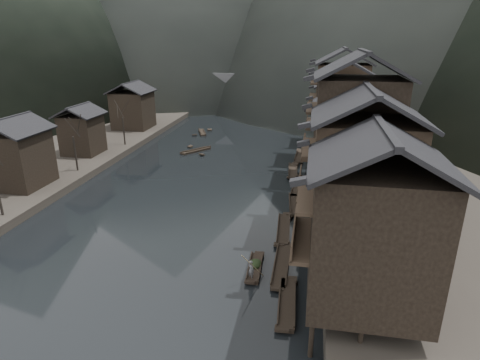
# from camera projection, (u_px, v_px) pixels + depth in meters

# --- Properties ---
(water) EXTENTS (300.00, 300.00, 0.00)m
(water) POSITION_uv_depth(u_px,v_px,m) (152.00, 248.00, 35.92)
(water) COLOR black
(water) RESTS_ON ground
(right_bank) EXTENTS (40.00, 200.00, 1.80)m
(right_bank) POSITION_uv_depth(u_px,v_px,m) (442.00, 144.00, 66.65)
(right_bank) COLOR #2D2823
(right_bank) RESTS_ON ground
(left_bank) EXTENTS (40.00, 200.00, 1.20)m
(left_bank) POSITION_uv_depth(u_px,v_px,m) (61.00, 129.00, 78.59)
(left_bank) COLOR #2D2823
(left_bank) RESTS_ON ground
(stilt_houses) EXTENTS (9.00, 67.60, 17.06)m
(stilt_houses) POSITION_uv_depth(u_px,v_px,m) (346.00, 115.00, 46.93)
(stilt_houses) COLOR black
(stilt_houses) RESTS_ON ground
(left_houses) EXTENTS (8.10, 53.20, 8.73)m
(left_houses) POSITION_uv_depth(u_px,v_px,m) (65.00, 128.00, 56.03)
(left_houses) COLOR black
(left_houses) RESTS_ON left_bank
(bare_trees) EXTENTS (3.68, 43.44, 7.35)m
(bare_trees) POSITION_uv_depth(u_px,v_px,m) (23.00, 149.00, 43.13)
(bare_trees) COLOR black
(bare_trees) RESTS_ON left_bank
(moored_sampans) EXTENTS (2.83, 48.04, 0.47)m
(moored_sampans) POSITION_uv_depth(u_px,v_px,m) (295.00, 194.00, 47.71)
(moored_sampans) COLOR black
(moored_sampans) RESTS_ON water
(midriver_boats) EXTENTS (13.89, 43.95, 0.45)m
(midriver_boats) POSITION_uv_depth(u_px,v_px,m) (236.00, 126.00, 82.85)
(midriver_boats) COLOR black
(midriver_boats) RESTS_ON water
(stone_bridge) EXTENTS (40.00, 6.00, 9.00)m
(stone_bridge) POSITION_uv_depth(u_px,v_px,m) (260.00, 89.00, 100.69)
(stone_bridge) COLOR #4C4C4F
(stone_bridge) RESTS_ON ground
(hero_sampan) EXTENTS (1.17, 4.75, 0.43)m
(hero_sampan) POSITION_uv_depth(u_px,v_px,m) (255.00, 267.00, 32.64)
(hero_sampan) COLOR black
(hero_sampan) RESTS_ON water
(cargo_heap) EXTENTS (1.04, 1.36, 0.62)m
(cargo_heap) POSITION_uv_depth(u_px,v_px,m) (256.00, 260.00, 32.66)
(cargo_heap) COLOR black
(cargo_heap) RESTS_ON hero_sampan
(boatman) EXTENTS (0.70, 0.65, 1.60)m
(boatman) POSITION_uv_depth(u_px,v_px,m) (251.00, 267.00, 30.78)
(boatman) COLOR #545557
(boatman) RESTS_ON hero_sampan
(bamboo_pole) EXTENTS (1.60, 2.10, 3.03)m
(bamboo_pole) POSITION_uv_depth(u_px,v_px,m) (254.00, 241.00, 29.95)
(bamboo_pole) COLOR #8C7A51
(bamboo_pole) RESTS_ON boatman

